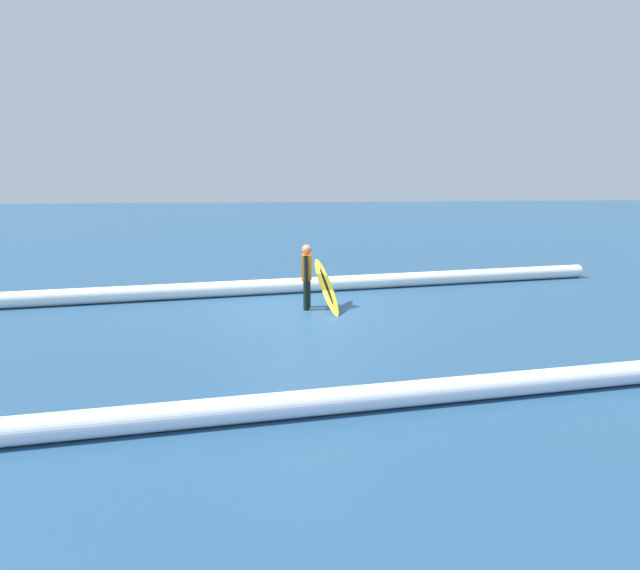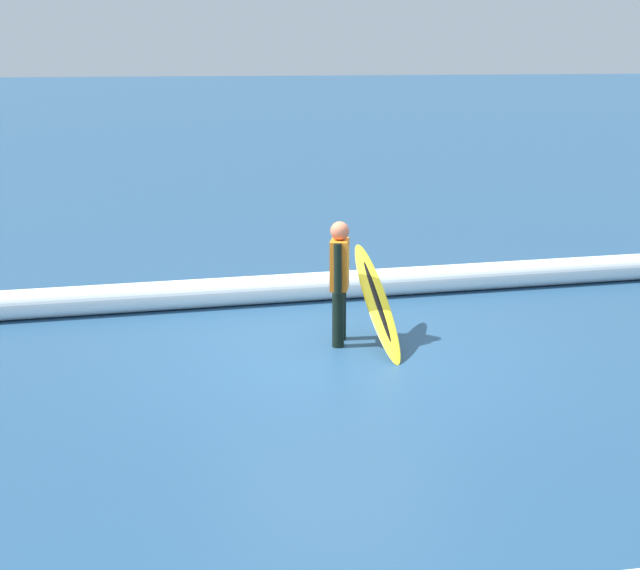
# 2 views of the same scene
# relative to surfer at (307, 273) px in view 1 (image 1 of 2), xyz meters

# --- Properties ---
(ground_plane) EXTENTS (173.31, 173.31, 0.00)m
(ground_plane) POSITION_rel_surfer_xyz_m (0.11, 0.28, -0.82)
(ground_plane) COLOR navy
(surfer) EXTENTS (0.28, 0.58, 1.46)m
(surfer) POSITION_rel_surfer_xyz_m (0.00, 0.00, 0.00)
(surfer) COLOR black
(surfer) RESTS_ON ground_plane
(surfboard) EXTENTS (0.43, 1.59, 1.08)m
(surfboard) POSITION_rel_surfer_xyz_m (-0.42, 0.12, -0.29)
(surfboard) COLOR yellow
(surfboard) RESTS_ON ground_plane
(wave_crest_foreground) EXTENTS (22.51, 2.16, 0.39)m
(wave_crest_foreground) POSITION_rel_surfer_xyz_m (2.32, -1.72, -0.62)
(wave_crest_foreground) COLOR white
(wave_crest_foreground) RESTS_ON ground_plane
(wave_crest_midground) EXTENTS (14.63, 0.81, 0.32)m
(wave_crest_midground) POSITION_rel_surfer_xyz_m (2.95, 5.79, -0.65)
(wave_crest_midground) COLOR white
(wave_crest_midground) RESTS_ON ground_plane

